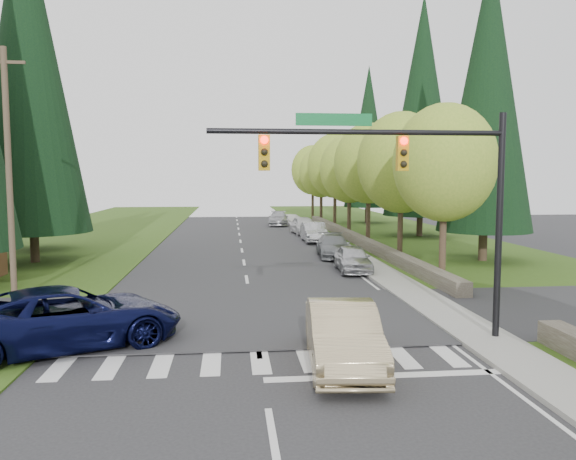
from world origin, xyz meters
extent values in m
plane|color=#28282B|center=(0.00, 0.00, 0.00)|extent=(120.00, 120.00, 0.00)
cube|color=#324F15|center=(13.00, 20.00, 0.03)|extent=(14.00, 110.00, 0.06)
cube|color=#324F15|center=(-13.00, 20.00, 0.03)|extent=(14.00, 110.00, 0.06)
cube|color=#28282B|center=(0.00, 8.00, 0.00)|extent=(120.00, 8.00, 0.10)
cube|color=gray|center=(6.90, 22.00, 0.07)|extent=(1.80, 80.00, 0.13)
cube|color=gray|center=(6.05, 22.00, 0.07)|extent=(0.20, 80.00, 0.13)
cube|color=#4C4438|center=(8.60, 30.00, 0.35)|extent=(0.70, 40.00, 0.70)
cylinder|color=black|center=(7.20, 4.50, 3.40)|extent=(0.20, 0.20, 6.80)
cylinder|color=black|center=(2.90, 4.50, 6.20)|extent=(8.60, 0.16, 0.16)
cube|color=#0C662D|center=(2.20, 4.55, 6.55)|extent=(2.20, 0.04, 0.35)
cube|color=#BF8C0C|center=(4.20, 4.50, 5.60)|extent=(0.32, 0.24, 1.00)
sphere|color=#FF0C05|center=(4.20, 4.36, 5.95)|extent=(0.22, 0.22, 0.22)
cube|color=#BF8C0C|center=(0.20, 4.50, 5.60)|extent=(0.32, 0.24, 1.00)
sphere|color=#FF0C05|center=(0.20, 4.36, 5.95)|extent=(0.22, 0.22, 0.22)
cylinder|color=#473828|center=(-9.50, 12.00, 5.00)|extent=(0.24, 0.24, 10.00)
cube|color=#473828|center=(-9.50, 12.00, 9.40)|extent=(1.60, 0.10, 0.12)
cylinder|color=#38281C|center=(9.20, 14.00, 2.38)|extent=(0.32, 0.32, 4.76)
ellipsoid|color=olive|center=(9.20, 14.00, 5.61)|extent=(4.80, 4.80, 5.52)
cylinder|color=#38281C|center=(9.30, 21.00, 2.46)|extent=(0.32, 0.32, 4.93)
ellipsoid|color=olive|center=(9.30, 21.00, 5.81)|extent=(5.20, 5.20, 5.98)
cylinder|color=#38281C|center=(9.10, 28.00, 2.52)|extent=(0.32, 0.32, 5.04)
ellipsoid|color=olive|center=(9.10, 28.00, 5.94)|extent=(5.00, 5.00, 5.75)
cylinder|color=#38281C|center=(9.20, 35.00, 2.41)|extent=(0.32, 0.32, 4.82)
ellipsoid|color=olive|center=(9.20, 35.00, 5.68)|extent=(5.00, 5.00, 5.75)
cylinder|color=#38281C|center=(9.30, 42.00, 2.58)|extent=(0.32, 0.32, 5.15)
ellipsoid|color=olive|center=(9.30, 42.00, 6.07)|extent=(5.40, 5.40, 6.21)
cylinder|color=#38281C|center=(9.10, 49.00, 2.35)|extent=(0.32, 0.32, 4.70)
ellipsoid|color=olive|center=(9.10, 49.00, 5.54)|extent=(4.80, 4.80, 5.52)
cylinder|color=#38281C|center=(9.20, 56.00, 2.49)|extent=(0.32, 0.32, 4.98)
ellipsoid|color=olive|center=(9.20, 56.00, 5.87)|extent=(5.20, 5.20, 5.98)
cylinder|color=#38281C|center=(-12.00, 22.00, 1.00)|extent=(0.50, 0.50, 2.00)
cone|color=black|center=(-12.00, 22.00, 11.30)|extent=(6.46, 6.46, 19.00)
cylinder|color=#38281C|center=(-14.00, 28.00, 1.00)|extent=(0.50, 0.50, 2.00)
cone|color=black|center=(-14.00, 28.00, 10.30)|extent=(5.78, 5.78, 17.00)
cylinder|color=#38281C|center=(14.00, 20.00, 1.00)|extent=(0.50, 0.50, 2.00)
cone|color=black|center=(14.00, 20.00, 9.80)|extent=(5.44, 5.44, 16.00)
cylinder|color=#38281C|center=(15.00, 34.00, 1.00)|extent=(0.50, 0.50, 2.00)
cone|color=black|center=(15.00, 34.00, 10.80)|extent=(6.12, 6.12, 18.00)
cylinder|color=#38281C|center=(14.00, 48.00, 1.00)|extent=(0.50, 0.50, 2.00)
cone|color=black|center=(14.00, 48.00, 9.30)|extent=(5.10, 5.10, 15.00)
imported|color=#D3BC8C|center=(2.12, 2.59, 0.82)|extent=(2.15, 5.10, 1.64)
imported|color=black|center=(-5.45, 5.00, 0.89)|extent=(7.09, 5.39, 1.79)
imported|color=#B5B6BA|center=(5.60, 17.16, 0.70)|extent=(1.87, 4.19, 1.40)
imported|color=slate|center=(5.60, 22.67, 0.69)|extent=(2.27, 4.87, 1.38)
imported|color=#B6B7BB|center=(5.60, 30.95, 0.76)|extent=(1.62, 4.64, 1.53)
imported|color=silver|center=(5.60, 37.00, 0.79)|extent=(2.27, 4.77, 1.58)
imported|color=#9F9FA3|center=(4.20, 46.41, 0.72)|extent=(2.42, 5.08, 1.43)
camera|label=1|loc=(-0.76, -11.39, 4.89)|focal=35.00mm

